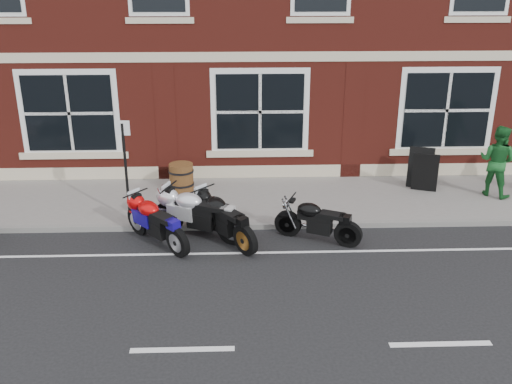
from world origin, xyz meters
TOP-DOWN VIEW (x-y plane):
  - ground at (0.00, 0.00)m, footprint 80.00×80.00m
  - sidewalk at (0.00, 3.00)m, footprint 30.00×3.00m
  - kerb at (0.00, 1.42)m, footprint 30.00×0.16m
  - moto_sport_red at (-0.83, 0.71)m, footprint 1.49×1.68m
  - moto_sport_black at (0.57, 0.80)m, footprint 1.41×1.83m
  - moto_sport_silver at (0.02, 1.02)m, footprint 2.12×1.14m
  - moto_naked_black at (2.55, 0.75)m, footprint 1.79×0.96m
  - pedestrian_right at (7.35, 2.99)m, footprint 1.10×1.10m
  - a_board_sign at (5.66, 3.44)m, footprint 0.75×0.63m
  - barrel_planter at (-0.57, 3.59)m, footprint 0.65×0.65m
  - parking_sign at (-1.60, 1.77)m, footprint 0.33×0.06m

SIDE VIEW (x-z plane):
  - ground at x=0.00m, z-range 0.00..0.00m
  - sidewalk at x=0.00m, z-range 0.00..0.12m
  - kerb at x=0.00m, z-range 0.00..0.12m
  - barrel_planter at x=-0.57m, z-range 0.12..0.84m
  - moto_naked_black at x=2.55m, z-range 0.06..0.94m
  - moto_sport_red at x=-0.83m, z-range 0.07..1.02m
  - moto_sport_black at x=0.57m, z-range 0.07..1.05m
  - moto_sport_silver at x=0.02m, z-range 0.08..1.11m
  - a_board_sign at x=5.66m, z-range 0.12..1.19m
  - pedestrian_right at x=7.35m, z-range 0.12..1.92m
  - parking_sign at x=-1.60m, z-range 0.30..2.61m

